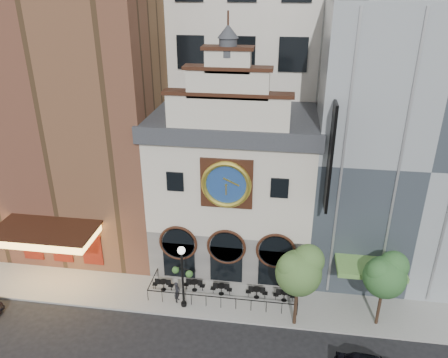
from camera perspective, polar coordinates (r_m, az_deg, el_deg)
ground at (r=31.25m, az=-0.76°, el=-18.08°), size 120.00×120.00×0.00m
sidewalk at (r=33.06m, az=-0.06°, el=-15.09°), size 44.00×5.00×0.15m
clock_building at (r=33.99m, az=1.24°, el=-0.68°), size 12.60×8.78×18.65m
theater_building at (r=37.69m, az=-18.58°, el=10.13°), size 14.00×15.60×25.00m
retail_building at (r=35.73m, az=22.98°, el=4.57°), size 14.00×14.40×20.00m
cafe_railing at (r=32.73m, az=-0.06°, el=-14.38°), size 10.60×2.60×0.90m
bistro_0 at (r=33.56m, az=-7.95°, el=-13.50°), size 1.58×0.68×0.90m
bistro_1 at (r=33.29m, az=-3.89°, el=-13.65°), size 1.58×0.68×0.90m
bistro_2 at (r=32.87m, az=-0.36°, el=-14.16°), size 1.58×0.68×0.90m
bistro_3 at (r=32.65m, az=4.30°, el=-14.54°), size 1.58×0.68×0.90m
bistro_4 at (r=32.61m, az=7.88°, el=-14.81°), size 1.58×0.68×0.90m
pedestrian at (r=32.25m, az=-6.15°, el=-14.44°), size 0.45×0.62×1.59m
lamppost at (r=30.44m, az=-5.48°, el=-11.78°), size 1.52×0.81×4.91m
tree_left at (r=28.58m, az=9.84°, el=-11.57°), size 3.07×2.96×5.92m
tree_right at (r=30.17m, az=20.37°, el=-11.57°), size 2.83×2.72×5.45m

